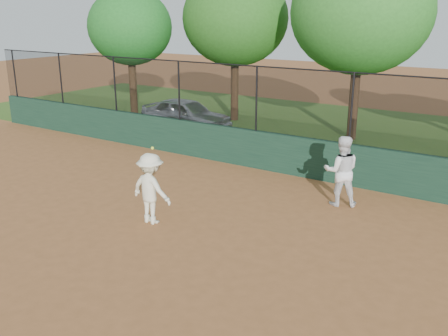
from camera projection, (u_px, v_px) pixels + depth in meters
The scene contains 10 objects.
ground at pixel (138, 240), 10.84m from camera, with size 80.00×80.00×0.00m, color #9D5E32.
back_wall at pixel (269, 152), 15.45m from camera, with size 26.00×0.20×1.20m, color #1B3C29.
grass_strip at pixel (338, 133), 20.42m from camera, with size 36.00×12.00×0.01m, color #31541A.
parked_car at pixel (186, 115), 20.63m from camera, with size 1.59×3.95×1.35m, color #A6AAB0.
player_second at pixel (341, 171), 12.57m from camera, with size 0.88×0.69×1.81m, color white.
player_main at pixel (151, 189), 11.51m from camera, with size 1.11×0.66×1.92m.
fence_assembly at pixel (270, 99), 14.98m from camera, with size 26.00×0.06×2.00m.
tree_0 at pixel (130, 27), 23.03m from camera, with size 4.05×3.68×5.82m.
tree_1 at pixel (235, 19), 21.58m from camera, with size 4.73×4.30×6.51m.
tree_2 at pixel (361, 12), 18.04m from camera, with size 5.20×4.72×6.97m.
Camera 1 is at (6.97, -7.24, 4.74)m, focal length 40.00 mm.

